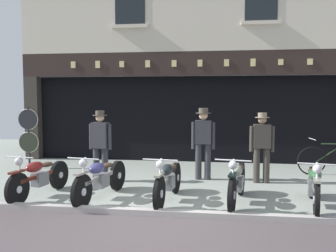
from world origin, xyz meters
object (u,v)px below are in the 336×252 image
(tyre_sign_pole, at_px, (28,132))
(advert_board_near, at_px, (245,104))
(motorcycle_right, at_px, (314,185))
(salesman_left, at_px, (100,142))
(motorcycle_center, at_px, (168,180))
(leaning_bicycle, at_px, (332,160))
(motorcycle_left, at_px, (39,176))
(motorcycle_center_right, at_px, (237,181))
(salesman_right, at_px, (262,144))
(motorcycle_center_left, at_px, (101,178))
(shopkeeper_center, at_px, (203,140))

(tyre_sign_pole, distance_m, advert_board_near, 6.25)
(motorcycle_right, distance_m, salesman_left, 4.71)
(motorcycle_center, bearing_deg, tyre_sign_pole, -26.59)
(motorcycle_right, relative_size, salesman_left, 1.16)
(leaning_bicycle, bearing_deg, salesman_left, 99.52)
(motorcycle_right, bearing_deg, tyre_sign_pole, -11.51)
(motorcycle_left, bearing_deg, motorcycle_center, -169.92)
(motorcycle_center, relative_size, motorcycle_center_right, 0.99)
(motorcycle_right, height_order, salesman_right, salesman_right)
(motorcycle_left, distance_m, motorcycle_center_left, 1.26)
(motorcycle_right, distance_m, tyre_sign_pole, 7.44)
(tyre_sign_pole, bearing_deg, motorcycle_center, -32.18)
(motorcycle_center_left, distance_m, salesman_left, 1.64)
(motorcycle_center_left, height_order, salesman_right, salesman_right)
(motorcycle_center_right, distance_m, salesman_left, 3.43)
(motorcycle_center, height_order, motorcycle_right, motorcycle_center)
(tyre_sign_pole, height_order, advert_board_near, advert_board_near)
(advert_board_near, bearing_deg, leaning_bicycle, -35.10)
(tyre_sign_pole, bearing_deg, advert_board_near, 16.69)
(motorcycle_center, distance_m, motorcycle_center_right, 1.28)
(motorcycle_center, relative_size, salesman_left, 1.17)
(motorcycle_left, height_order, motorcycle_right, motorcycle_right)
(salesman_left, bearing_deg, motorcycle_center_right, 163.04)
(motorcycle_right, xyz_separation_m, advert_board_near, (-0.97, 4.48, 1.34))
(motorcycle_left, xyz_separation_m, motorcycle_center_right, (3.85, 0.08, 0.02))
(motorcycle_left, relative_size, salesman_left, 1.15)
(motorcycle_center_left, distance_m, motorcycle_center, 1.31)
(motorcycle_center_right, height_order, salesman_right, salesman_right)
(shopkeeper_center, height_order, salesman_right, shopkeeper_center)
(motorcycle_center_left, relative_size, motorcycle_right, 1.06)
(leaning_bicycle, bearing_deg, salesman_right, 115.95)
(motorcycle_center_left, relative_size, advert_board_near, 2.12)
(salesman_right, bearing_deg, motorcycle_right, 110.79)
(motorcycle_center_left, bearing_deg, salesman_right, -140.19)
(leaning_bicycle, bearing_deg, motorcycle_center_left, 114.86)
(motorcycle_center, height_order, advert_board_near, advert_board_near)
(motorcycle_center_left, xyz_separation_m, leaning_bicycle, (5.10, 3.01, -0.03))
(motorcycle_center, distance_m, salesman_left, 2.38)
(salesman_right, xyz_separation_m, advert_board_near, (-0.24, 2.64, 0.87))
(motorcycle_center_left, bearing_deg, salesman_left, -61.61)
(leaning_bicycle, bearing_deg, tyre_sign_pole, 86.42)
(motorcycle_center, relative_size, tyre_sign_pole, 1.13)
(salesman_right, bearing_deg, motorcycle_center, 42.88)
(motorcycle_center, distance_m, salesman_right, 2.68)
(salesman_right, relative_size, tyre_sign_pole, 0.94)
(motorcycle_center_right, relative_size, salesman_right, 1.21)
(motorcycle_center_left, relative_size, salesman_left, 1.23)
(advert_board_near, bearing_deg, salesman_right, -84.82)
(motorcycle_center_left, height_order, motorcycle_center_right, motorcycle_center_right)
(motorcycle_center, bearing_deg, salesman_right, -130.70)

